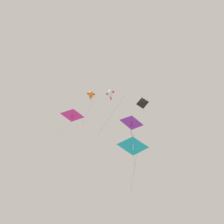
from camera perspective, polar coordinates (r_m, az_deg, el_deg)
name	(u,v)px	position (r m, az deg, el deg)	size (l,w,h in m)	color
kite_diamond_near_right	(143,103)	(38.85, 6.88, 1.97)	(1.94, 1.03, 4.16)	black
kite_delta_low_drifter	(133,146)	(33.62, 4.70, -7.75)	(3.15, 1.14, 7.92)	#1EB2C6
kite_fish_upper_right	(110,94)	(33.83, -0.37, 4.09)	(3.22, 2.34, 9.31)	white
kite_delta_mid_left	(72,116)	(41.96, -8.92, -0.82)	(2.89, 1.73, 5.98)	#DB2D93
kite_fish_highest	(91,95)	(40.92, -4.77, 3.85)	(1.51, 1.08, 7.85)	orange
kite_delta_near_left	(132,123)	(35.20, 4.42, -2.49)	(2.57, 1.21, 5.47)	purple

